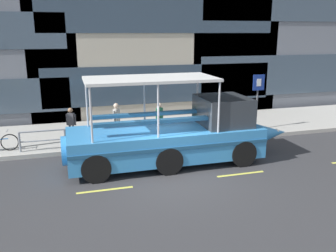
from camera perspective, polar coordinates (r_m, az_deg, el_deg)
name	(u,v)px	position (r m, az deg, el deg)	size (l,w,h in m)	color
ground_plane	(170,174)	(12.81, 0.37, -7.63)	(120.00, 120.00, 0.00)	#333335
sidewalk	(139,131)	(17.94, -4.69, -0.75)	(32.00, 4.80, 0.18)	#A8A59E
curb_edge	(150,145)	(15.60, -2.86, -3.11)	(32.00, 0.18, 0.18)	#B2ADA3
lane_centreline	(176,182)	(12.16, 1.37, -8.90)	(25.80, 0.12, 0.01)	#DBD64C
curb_guardrail	(148,129)	(15.73, -3.29, -0.47)	(10.69, 0.09, 0.85)	gray
parking_sign	(258,93)	(17.89, 14.22, 5.21)	(0.60, 0.12, 2.74)	#4C4F54
duck_tour_boat	(178,135)	(13.63, 1.65, -1.49)	(9.04, 2.56, 3.32)	#388CD1
pedestrian_near_bow	(207,109)	(17.60, 6.29, 2.73)	(0.26, 0.49, 1.74)	black
pedestrian_mid_left	(159,116)	(16.63, -1.38, 1.66)	(0.40, 0.28, 1.53)	black
pedestrian_mid_right	(116,118)	(16.09, -8.27, 1.34)	(0.34, 0.38, 1.66)	#1E2338
pedestrian_near_stern	(71,121)	(16.13, -15.29, 0.72)	(0.41, 0.27, 1.54)	#1E2338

